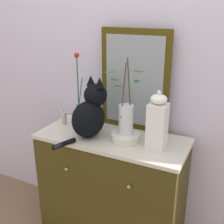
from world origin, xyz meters
TOP-DOWN VIEW (x-y plane):
  - wall_back at (0.00, 0.30)m, footprint 4.40×0.08m
  - sideboard at (0.00, -0.00)m, footprint 1.03×0.47m
  - mirror_leaning at (0.07, 0.20)m, footprint 0.50×0.03m
  - cat_sitting at (-0.14, -0.05)m, footprint 0.26×0.43m
  - vase_slim_green at (-0.30, 0.06)m, footprint 0.06×0.04m
  - bowl_porcelain at (0.11, -0.02)m, footprint 0.19×0.19m
  - vase_glass_clear at (0.11, -0.02)m, footprint 0.25×0.11m
  - jar_lidded_porcelain at (0.32, -0.01)m, footprint 0.11×0.11m
  - candle_pillar at (-0.42, 0.04)m, footprint 0.04×0.04m

SIDE VIEW (x-z plane):
  - sideboard at x=0.00m, z-range 0.00..0.86m
  - bowl_porcelain at x=0.11m, z-range 0.86..0.91m
  - candle_pillar at x=-0.42m, z-range 0.85..0.96m
  - vase_slim_green at x=-0.30m, z-range 0.75..1.29m
  - vase_glass_clear at x=0.11m, z-range 0.77..1.28m
  - cat_sitting at x=-0.14m, z-range 0.82..1.23m
  - jar_lidded_porcelain at x=0.32m, z-range 0.84..1.22m
  - mirror_leaning at x=0.07m, z-range 0.86..1.56m
  - wall_back at x=0.00m, z-range 0.00..2.60m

